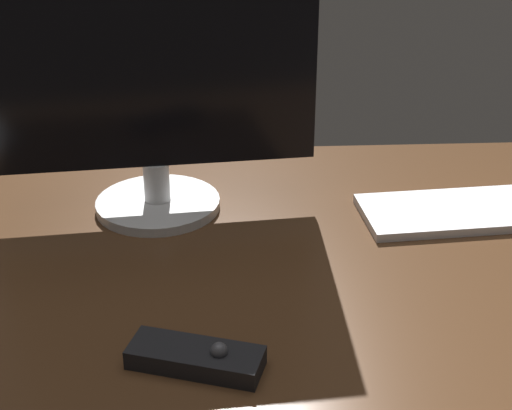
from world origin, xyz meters
TOP-DOWN VIEW (x-y plane):
  - desk at (0.00, 0.00)cm, footprint 140.00×84.00cm
  - monitor at (-15.58, 17.20)cm, footprint 49.97×19.80cm
  - keyboard at (37.20, 12.62)cm, footprint 42.19×17.20cm
  - media_remote at (-8.69, -22.99)cm, footprint 16.23×9.85cm

SIDE VIEW (x-z plane):
  - desk at x=0.00cm, z-range 0.00..2.00cm
  - keyboard at x=37.20cm, z-range 2.00..3.38cm
  - media_remote at x=-8.69cm, z-range 1.40..5.05cm
  - monitor at x=-15.58cm, z-range 2.78..49.74cm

